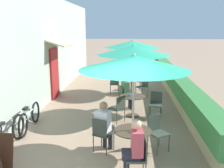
{
  "coord_description": "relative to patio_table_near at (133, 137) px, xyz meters",
  "views": [
    {
      "loc": [
        0.76,
        -3.65,
        2.95
      ],
      "look_at": [
        0.15,
        4.83,
        1.0
      ],
      "focal_mm": 40.0,
      "sensor_mm": 36.0,
      "label": 1
    }
  ],
  "objects": [
    {
      "name": "patio_table_mid",
      "position": [
        0.03,
        2.84,
        0.0
      ],
      "size": [
        0.85,
        0.85,
        0.7
      ],
      "color": "brown",
      "rests_on": "ground_plane"
    },
    {
      "name": "cafe_chair_near_right",
      "position": [
        0.13,
        -0.76,
        -0.01
      ],
      "size": [
        0.43,
        0.43,
        0.87
      ],
      "rotation": [
        0.0,
        0.0,
        7.93
      ],
      "color": "#384238",
      "rests_on": "ground_plane"
    },
    {
      "name": "bicycle_leaning",
      "position": [
        -3.05,
        0.31,
        -0.17
      ],
      "size": [
        0.1,
        1.77,
        0.78
      ],
      "rotation": [
        0.0,
        0.0,
        -0.0
      ],
      "color": "black",
      "rests_on": "ground_plane"
    },
    {
      "name": "cafe_chair_mid_left",
      "position": [
        -0.29,
        3.54,
        -0.01
      ],
      "size": [
        0.51,
        0.51,
        0.87
      ],
      "rotation": [
        0.0,
        0.0,
        5.04
      ],
      "color": "#384238",
      "rests_on": "ground_plane"
    },
    {
      "name": "patio_table_far",
      "position": [
        -0.01,
        5.77,
        0.0
      ],
      "size": [
        0.85,
        0.85,
        0.7
      ],
      "color": "brown",
      "rests_on": "ground_plane"
    },
    {
      "name": "cafe_chair_mid_back",
      "position": [
        0.79,
        2.76,
        -0.01
      ],
      "size": [
        0.47,
        0.47,
        0.87
      ],
      "rotation": [
        0.0,
        0.0,
        9.22
      ],
      "color": "#384238",
      "rests_on": "ground_plane"
    },
    {
      "name": "cafe_chair_mid_right",
      "position": [
        -0.42,
        2.22,
        -0.01
      ],
      "size": [
        0.56,
        0.56,
        0.87
      ],
      "rotation": [
        0.0,
        0.0,
        7.13
      ],
      "color": "#384238",
      "rests_on": "ground_plane"
    },
    {
      "name": "cafe_chair_far_left",
      "position": [
        -0.76,
        5.62,
        -0.01
      ],
      "size": [
        0.44,
        0.44,
        0.87
      ],
      "rotation": [
        0.0,
        0.0,
        6.38
      ],
      "color": "#384238",
      "rests_on": "ground_plane"
    },
    {
      "name": "patio_umbrella_mid",
      "position": [
        0.03,
        2.84,
        1.69
      ],
      "size": [
        2.34,
        2.34,
        2.42
      ],
      "color": "#B7B7BC",
      "rests_on": "ground_plane"
    },
    {
      "name": "cafe_facade_wall",
      "position": [
        -3.39,
        5.47,
        1.56
      ],
      "size": [
        0.98,
        14.33,
        4.2
      ],
      "color": "#B2C1AD",
      "rests_on": "ground_plane"
    },
    {
      "name": "seated_patron_near_right",
      "position": [
        0.02,
        -0.76,
        0.16
      ],
      "size": [
        0.42,
        0.36,
        1.25
      ],
      "rotation": [
        0.0,
        0.0,
        7.93
      ],
      "color": "#23232D",
      "rests_on": "ground_plane"
    },
    {
      "name": "coffee_cup_far",
      "position": [
        0.08,
        5.85,
        0.22
      ],
      "size": [
        0.07,
        0.07,
        0.09
      ],
      "color": "#B73D3D",
      "rests_on": "patio_table_far"
    },
    {
      "name": "cafe_chair_far_back",
      "position": [
        0.23,
        6.5,
        -0.01
      ],
      "size": [
        0.53,
        0.53,
        0.87
      ],
      "rotation": [
        0.0,
        0.0,
        10.57
      ],
      "color": "#384238",
      "rests_on": "ground_plane"
    },
    {
      "name": "cafe_chair_near_left",
      "position": [
        -0.72,
        0.26,
        -0.01
      ],
      "size": [
        0.53,
        0.53,
        0.87
      ],
      "rotation": [
        0.0,
        0.0,
        5.83
      ],
      "color": "#384238",
      "rests_on": "ground_plane"
    },
    {
      "name": "patio_umbrella_near",
      "position": [
        -0.0,
        0.0,
        1.69
      ],
      "size": [
        2.34,
        2.34,
        2.42
      ],
      "color": "#B7B7BC",
      "rests_on": "ground_plane"
    },
    {
      "name": "seated_patron_near_left",
      "position": [
        -0.67,
        0.36,
        0.16
      ],
      "size": [
        0.46,
        0.5,
        1.25
      ],
      "rotation": [
        0.0,
        0.0,
        5.83
      ],
      "color": "#23232D",
      "rests_on": "ground_plane"
    },
    {
      "name": "patio_umbrella_far",
      "position": [
        -0.01,
        5.77,
        1.69
      ],
      "size": [
        2.34,
        2.34,
        2.42
      ],
      "color": "#B7B7BC",
      "rests_on": "ground_plane"
    },
    {
      "name": "cafe_chair_far_right",
      "position": [
        0.5,
        5.19,
        -0.01
      ],
      "size": [
        0.56,
        0.56,
        0.87
      ],
      "rotation": [
        0.0,
        0.0,
        8.48
      ],
      "color": "#384238",
      "rests_on": "ground_plane"
    },
    {
      "name": "cafe_chair_near_back",
      "position": [
        0.59,
        0.49,
        -0.01
      ],
      "size": [
        0.56,
        0.56,
        0.87
      ],
      "rotation": [
        0.0,
        0.0,
        10.02
      ],
      "color": "#384238",
      "rests_on": "ground_plane"
    },
    {
      "name": "bicycle_second",
      "position": [
        -3.0,
        1.5,
        -0.18
      ],
      "size": [
        0.16,
        1.76,
        0.76
      ],
      "rotation": [
        0.0,
        0.0,
        0.06
      ],
      "color": "black",
      "rests_on": "ground_plane"
    },
    {
      "name": "patio_table_near",
      "position": [
        0.0,
        0.0,
        0.0
      ],
      "size": [
        0.85,
        0.85,
        0.7
      ],
      "color": "brown",
      "rests_on": "ground_plane"
    },
    {
      "name": "planter_hedge",
      "position": [
        1.9,
        5.51,
        0.01
      ],
      "size": [
        0.6,
        13.33,
        1.01
      ],
      "color": "tan",
      "rests_on": "ground_plane"
    },
    {
      "name": "coffee_cup_mid",
      "position": [
        -0.09,
        2.76,
        0.22
      ],
      "size": [
        0.07,
        0.07,
        0.09
      ],
      "color": "teal",
      "rests_on": "patio_table_mid"
    },
    {
      "name": "seated_patron_mid_left",
      "position": [
        -0.18,
        3.58,
        0.16
      ],
      "size": [
        0.48,
        0.43,
        1.25
      ],
      "rotation": [
        0.0,
        0.0,
        5.04
      ],
      "color": "#23232D",
      "rests_on": "ground_plane"
    },
    {
      "name": "coffee_cup_near",
      "position": [
        0.03,
        -0.1,
        0.22
      ],
      "size": [
        0.07,
        0.07,
        0.09
      ],
      "color": "#232328",
      "rests_on": "patio_table_near"
    }
  ]
}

